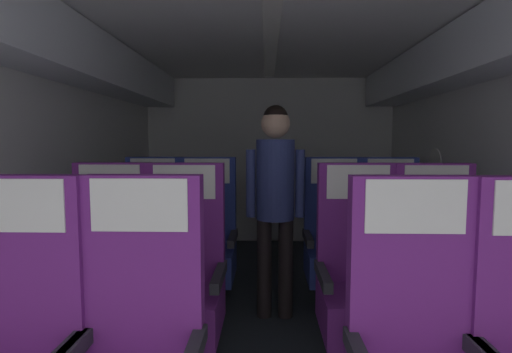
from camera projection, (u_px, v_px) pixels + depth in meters
The scene contains 11 objects.
ground at pixel (271, 346), 2.52m from camera, with size 3.43×5.71×0.02m, color #23282D.
fuselage_shell at pixel (271, 103), 2.62m from camera, with size 3.31×5.36×2.18m.
seat_b_left_window at pixel (107, 281), 2.29m from camera, with size 0.49×0.48×1.18m.
seat_b_left_aisle at pixel (183, 283), 2.25m from camera, with size 0.49×0.48×1.18m.
seat_b_right_aisle at pixel (439, 285), 2.23m from camera, with size 0.49×0.48×1.18m.
seat_b_right_window at pixel (359, 283), 2.25m from camera, with size 0.49×0.48×1.18m.
seat_c_left_window at pixel (151, 243), 3.15m from camera, with size 0.49×0.48×1.18m.
seat_c_left_aisle at pixel (206, 244), 3.11m from camera, with size 0.49×0.48×1.18m.
seat_c_right_aisle at pixel (392, 245), 3.08m from camera, with size 0.49×0.48×1.18m.
seat_c_right_window at pixel (335, 244), 3.10m from camera, with size 0.49×0.48×1.18m.
flight_attendant at pixel (275, 189), 2.85m from camera, with size 0.43×0.28×1.57m.
Camera 1 is at (-0.03, 0.24, 1.31)m, focal length 27.32 mm.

